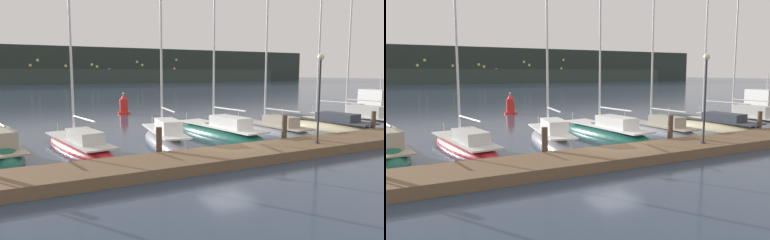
% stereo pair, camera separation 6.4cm
% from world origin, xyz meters
% --- Properties ---
extents(ground_plane, '(400.00, 400.00, 0.00)m').
position_xyz_m(ground_plane, '(0.00, 0.00, 0.00)').
color(ground_plane, '#2D3D51').
extents(dock, '(43.27, 2.80, 0.45)m').
position_xyz_m(dock, '(0.00, -1.65, 0.23)').
color(dock, brown).
rests_on(dock, ground).
extents(mooring_pile_2, '(0.28, 0.28, 1.52)m').
position_xyz_m(mooring_pile_2, '(-3.69, 0.00, 0.76)').
color(mooring_pile_2, '#4C3D2D').
rests_on(mooring_pile_2, ground).
extents(mooring_pile_3, '(0.28, 0.28, 1.67)m').
position_xyz_m(mooring_pile_3, '(3.69, 0.00, 0.83)').
color(mooring_pile_3, '#4C3D2D').
rests_on(mooring_pile_3, ground).
extents(mooring_pile_4, '(0.28, 0.28, 1.51)m').
position_xyz_m(mooring_pile_4, '(11.08, 0.00, 0.76)').
color(mooring_pile_4, '#4C3D2D').
rests_on(mooring_pile_4, ground).
extents(sailboat_berth_4, '(2.95, 8.17, 9.49)m').
position_xyz_m(sailboat_berth_4, '(-6.36, 4.39, 0.12)').
color(sailboat_berth_4, red).
rests_on(sailboat_berth_4, ground).
extents(sailboat_berth_5, '(2.88, 7.18, 8.96)m').
position_xyz_m(sailboat_berth_5, '(-1.77, 3.69, 0.15)').
color(sailboat_berth_5, gray).
rests_on(sailboat_berth_5, ground).
extents(sailboat_berth_6, '(2.77, 8.64, 12.83)m').
position_xyz_m(sailboat_berth_6, '(2.24, 4.16, 0.14)').
color(sailboat_berth_6, '#195647').
rests_on(sailboat_berth_6, ground).
extents(sailboat_berth_7, '(2.29, 7.32, 11.24)m').
position_xyz_m(sailboat_berth_7, '(5.88, 3.65, 0.13)').
color(sailboat_berth_7, gray).
rests_on(sailboat_berth_7, ground).
extents(sailboat_berth_8, '(3.09, 8.68, 10.87)m').
position_xyz_m(sailboat_berth_8, '(10.49, 3.36, 0.10)').
color(sailboat_berth_8, beige).
rests_on(sailboat_berth_8, ground).
extents(sailboat_berth_9, '(3.20, 8.17, 11.64)m').
position_xyz_m(sailboat_berth_9, '(14.22, 3.89, 0.16)').
color(sailboat_berth_9, gray).
rests_on(sailboat_berth_9, ground).
extents(motorboat_berth_10, '(2.72, 6.00, 4.36)m').
position_xyz_m(motorboat_berth_10, '(18.75, 5.06, 0.48)').
color(motorboat_berth_10, beige).
rests_on(motorboat_berth_10, ground).
extents(channel_buoy, '(1.16, 1.16, 2.06)m').
position_xyz_m(channel_buoy, '(0.84, 19.21, 0.78)').
color(channel_buoy, red).
rests_on(channel_buoy, ground).
extents(dock_lamppost, '(0.32, 0.32, 4.43)m').
position_xyz_m(dock_lamppost, '(3.99, -2.07, 3.38)').
color(dock_lamppost, '#2D2D33').
rests_on(dock_lamppost, dock).
extents(hillside_backdrop, '(240.00, 23.00, 12.87)m').
position_xyz_m(hillside_backdrop, '(3.17, 126.21, 5.94)').
color(hillside_backdrop, '#28332D').
rests_on(hillside_backdrop, ground).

